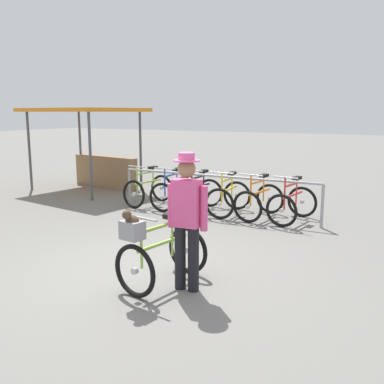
{
  "coord_description": "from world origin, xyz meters",
  "views": [
    {
      "loc": [
        3.34,
        -4.82,
        2.2
      ],
      "look_at": [
        0.23,
        0.89,
        1.0
      ],
      "focal_mm": 40.67,
      "sensor_mm": 36.0,
      "label": 1
    }
  ],
  "objects_px": {
    "racked_bike_orange": "(259,201)",
    "racked_bike_red": "(292,204)",
    "racked_bike_yellow": "(229,198)",
    "person_with_featured_bike": "(187,216)",
    "racked_bike_lime": "(148,190)",
    "featured_bicycle": "(156,250)",
    "racked_bike_blue": "(173,192)",
    "racked_bike_black": "(200,195)",
    "market_stall": "(94,140)"
  },
  "relations": [
    {
      "from": "person_with_featured_bike",
      "to": "racked_bike_blue",
      "type": "bearing_deg",
      "value": 123.05
    },
    {
      "from": "racked_bike_orange",
      "to": "featured_bicycle",
      "type": "height_order",
      "value": "featured_bicycle"
    },
    {
      "from": "racked_bike_black",
      "to": "market_stall",
      "type": "relative_size",
      "value": 0.32
    },
    {
      "from": "featured_bicycle",
      "to": "market_stall",
      "type": "bearing_deg",
      "value": 136.62
    },
    {
      "from": "racked_bike_orange",
      "to": "featured_bicycle",
      "type": "relative_size",
      "value": 0.96
    },
    {
      "from": "racked_bike_red",
      "to": "featured_bicycle",
      "type": "bearing_deg",
      "value": -98.04
    },
    {
      "from": "racked_bike_red",
      "to": "person_with_featured_bike",
      "type": "xyz_separation_m",
      "value": [
        -0.21,
        -3.98,
        0.58
      ]
    },
    {
      "from": "racked_bike_black",
      "to": "racked_bike_blue",
      "type": "bearing_deg",
      "value": 179.9
    },
    {
      "from": "racked_bike_red",
      "to": "racked_bike_blue",
      "type": "bearing_deg",
      "value": 179.9
    },
    {
      "from": "racked_bike_lime",
      "to": "racked_bike_blue",
      "type": "xyz_separation_m",
      "value": [
        0.7,
        -0.0,
        -0.0
      ]
    },
    {
      "from": "racked_bike_blue",
      "to": "person_with_featured_bike",
      "type": "distance_m",
      "value": 4.79
    },
    {
      "from": "racked_bike_lime",
      "to": "racked_bike_orange",
      "type": "bearing_deg",
      "value": -0.1
    },
    {
      "from": "racked_bike_yellow",
      "to": "racked_bike_lime",
      "type": "bearing_deg",
      "value": 179.9
    },
    {
      "from": "market_stall",
      "to": "racked_bike_yellow",
      "type": "bearing_deg",
      "value": -13.7
    },
    {
      "from": "racked_bike_red",
      "to": "person_with_featured_bike",
      "type": "relative_size",
      "value": 0.69
    },
    {
      "from": "racked_bike_blue",
      "to": "racked_bike_orange",
      "type": "height_order",
      "value": "same"
    },
    {
      "from": "racked_bike_lime",
      "to": "racked_bike_blue",
      "type": "bearing_deg",
      "value": -0.1
    },
    {
      "from": "racked_bike_blue",
      "to": "racked_bike_yellow",
      "type": "height_order",
      "value": "same"
    },
    {
      "from": "racked_bike_blue",
      "to": "racked_bike_black",
      "type": "height_order",
      "value": "same"
    },
    {
      "from": "racked_bike_lime",
      "to": "person_with_featured_bike",
      "type": "distance_m",
      "value": 5.2
    },
    {
      "from": "racked_bike_yellow",
      "to": "market_stall",
      "type": "relative_size",
      "value": 0.33
    },
    {
      "from": "person_with_featured_bike",
      "to": "featured_bicycle",
      "type": "bearing_deg",
      "value": -162.63
    },
    {
      "from": "racked_bike_black",
      "to": "racked_bike_yellow",
      "type": "bearing_deg",
      "value": -0.1
    },
    {
      "from": "racked_bike_red",
      "to": "market_stall",
      "type": "bearing_deg",
      "value": 169.31
    },
    {
      "from": "person_with_featured_bike",
      "to": "market_stall",
      "type": "distance_m",
      "value": 7.87
    },
    {
      "from": "racked_bike_orange",
      "to": "racked_bike_red",
      "type": "relative_size",
      "value": 0.99
    },
    {
      "from": "racked_bike_black",
      "to": "market_stall",
      "type": "distance_m",
      "value": 4.33
    },
    {
      "from": "person_with_featured_bike",
      "to": "racked_bike_lime",
      "type": "bearing_deg",
      "value": 129.56
    },
    {
      "from": "racked_bike_lime",
      "to": "racked_bike_orange",
      "type": "relative_size",
      "value": 0.98
    },
    {
      "from": "racked_bike_black",
      "to": "racked_bike_orange",
      "type": "distance_m",
      "value": 1.4
    },
    {
      "from": "racked_bike_black",
      "to": "market_stall",
      "type": "height_order",
      "value": "market_stall"
    },
    {
      "from": "racked_bike_orange",
      "to": "featured_bicycle",
      "type": "distance_m",
      "value": 4.1
    },
    {
      "from": "market_stall",
      "to": "featured_bicycle",
      "type": "bearing_deg",
      "value": -43.38
    },
    {
      "from": "racked_bike_black",
      "to": "racked_bike_yellow",
      "type": "distance_m",
      "value": 0.7
    },
    {
      "from": "racked_bike_orange",
      "to": "racked_bike_red",
      "type": "height_order",
      "value": "same"
    },
    {
      "from": "racked_bike_yellow",
      "to": "racked_bike_red",
      "type": "height_order",
      "value": "same"
    },
    {
      "from": "racked_bike_black",
      "to": "featured_bicycle",
      "type": "bearing_deg",
      "value": -69.66
    },
    {
      "from": "racked_bike_lime",
      "to": "person_with_featured_bike",
      "type": "relative_size",
      "value": 0.68
    },
    {
      "from": "person_with_featured_bike",
      "to": "racked_bike_orange",
      "type": "bearing_deg",
      "value": 97.07
    },
    {
      "from": "racked_bike_yellow",
      "to": "racked_bike_red",
      "type": "distance_m",
      "value": 1.4
    },
    {
      "from": "racked_bike_orange",
      "to": "racked_bike_yellow",
      "type": "bearing_deg",
      "value": 179.9
    },
    {
      "from": "racked_bike_yellow",
      "to": "featured_bicycle",
      "type": "xyz_separation_m",
      "value": [
        0.82,
        -4.1,
        0.12
      ]
    },
    {
      "from": "racked_bike_red",
      "to": "market_stall",
      "type": "xyz_separation_m",
      "value": [
        -6.14,
        1.16,
        1.03
      ]
    },
    {
      "from": "featured_bicycle",
      "to": "market_stall",
      "type": "relative_size",
      "value": 0.37
    },
    {
      "from": "racked_bike_yellow",
      "to": "racked_bike_orange",
      "type": "distance_m",
      "value": 0.7
    },
    {
      "from": "racked_bike_blue",
      "to": "featured_bicycle",
      "type": "relative_size",
      "value": 0.9
    },
    {
      "from": "racked_bike_blue",
      "to": "racked_bike_orange",
      "type": "distance_m",
      "value": 2.1
    },
    {
      "from": "racked_bike_yellow",
      "to": "person_with_featured_bike",
      "type": "height_order",
      "value": "person_with_featured_bike"
    },
    {
      "from": "racked_bike_lime",
      "to": "person_with_featured_bike",
      "type": "height_order",
      "value": "person_with_featured_bike"
    },
    {
      "from": "racked_bike_lime",
      "to": "racked_bike_red",
      "type": "bearing_deg",
      "value": -0.1
    }
  ]
}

